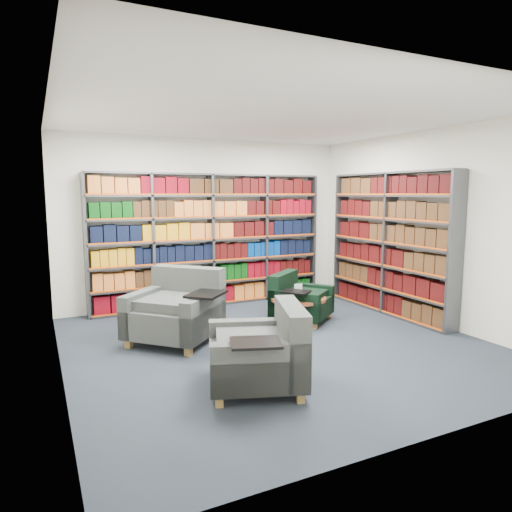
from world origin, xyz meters
name	(u,v)px	position (x,y,z in m)	size (l,w,h in m)	color
room_shell	(277,234)	(0.00, 0.00, 1.40)	(5.02, 5.02, 2.82)	#1D222F
bookshelf_back	(211,241)	(0.00, 2.34, 1.10)	(4.00, 0.28, 2.20)	#47494F
bookshelf_right	(390,244)	(2.34, 0.60, 1.10)	(0.28, 2.50, 2.20)	#47494F
chair_teal_left	(178,312)	(-1.05, 0.74, 0.37)	(1.42, 1.42, 0.91)	#0B1E34
chair_green_right	(297,301)	(0.81, 0.85, 0.28)	(1.08, 1.08, 0.70)	black
chair_teal_front	(265,355)	(-0.73, -1.09, 0.33)	(1.15, 1.19, 0.82)	#0B1E34
coffee_table	(298,302)	(0.75, 0.72, 0.31)	(0.82, 0.82, 0.57)	brown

